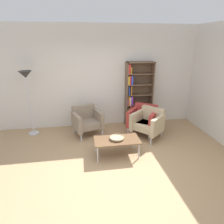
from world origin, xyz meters
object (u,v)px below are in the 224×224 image
decorative_bowl (117,138)px  armchair_by_bookshelf (143,119)px  armchair_near_window (87,120)px  armchair_corner_red (148,122)px  bookshelf_tall (136,95)px  coffee_table_low (117,140)px  floor_lamp_torchiere (26,82)px

decorative_bowl → armchair_by_bookshelf: (0.94, 1.05, -0.02)m
armchair_near_window → armchair_by_bookshelf: (1.56, -0.12, 0.00)m
decorative_bowl → armchair_corner_red: bearing=37.8°
bookshelf_tall → armchair_near_window: bearing=-161.9°
armchair_by_bookshelf → bookshelf_tall: bearing=131.1°
decorative_bowl → armchair_by_bookshelf: size_ratio=0.34×
armchair_near_window → coffee_table_low: bearing=-81.4°
decorative_bowl → armchair_corner_red: 1.25m
bookshelf_tall → decorative_bowl: bearing=-118.0°
armchair_near_window → armchair_corner_red: (1.60, -0.41, 0.00)m
coffee_table_low → floor_lamp_torchiere: floor_lamp_torchiere is taller
armchair_corner_red → armchair_by_bookshelf: same height
armchair_near_window → floor_lamp_torchiere: (-1.48, 0.27, 1.03)m
coffee_table_low → decorative_bowl: 0.07m
coffee_table_low → floor_lamp_torchiere: size_ratio=0.57×
armchair_near_window → armchair_corner_red: bearing=-33.4°
bookshelf_tall → armchair_corner_red: (0.10, -0.90, -0.51)m
bookshelf_tall → armchair_by_bookshelf: bookshelf_tall is taller
armchair_near_window → armchair_by_bookshelf: size_ratio=0.93×
decorative_bowl → floor_lamp_torchiere: floor_lamp_torchiere is taller
bookshelf_tall → coffee_table_low: bookshelf_tall is taller
bookshelf_tall → armchair_near_window: 1.66m
bookshelf_tall → decorative_bowl: (-0.89, -1.67, -0.49)m
armchair_by_bookshelf → floor_lamp_torchiere: size_ratio=0.54×
armchair_corner_red → coffee_table_low: bearing=-93.6°
coffee_table_low → armchair_by_bookshelf: armchair_by_bookshelf is taller
coffee_table_low → armchair_by_bookshelf: bearing=48.3°
armchair_near_window → floor_lamp_torchiere: bearing=150.5°
armchair_by_bookshelf → armchair_corner_red: bearing=-44.1°
bookshelf_tall → armchair_corner_red: size_ratio=2.00×
floor_lamp_torchiere → bookshelf_tall: bearing=4.1°
decorative_bowl → floor_lamp_torchiere: (-2.10, 1.45, 1.01)m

